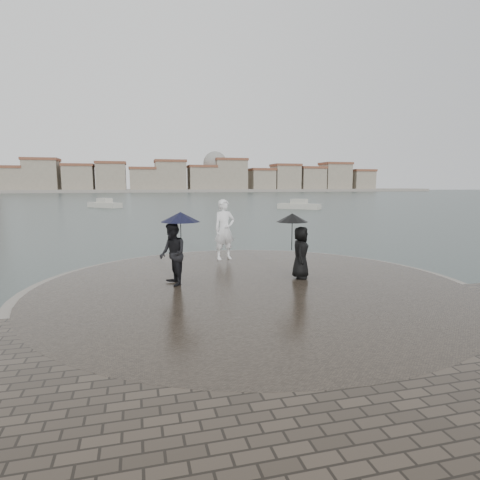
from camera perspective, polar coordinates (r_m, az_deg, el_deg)
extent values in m
plane|color=#2B3835|center=(8.36, 8.58, -14.37)|extent=(400.00, 400.00, 0.00)
cylinder|color=gray|center=(11.44, 1.65, -7.29)|extent=(12.50, 12.50, 0.32)
cylinder|color=#2D261E|center=(11.43, 1.65, -7.19)|extent=(11.90, 11.90, 0.36)
imported|color=white|center=(14.98, -2.22, 1.49)|extent=(0.91, 0.70, 2.25)
imported|color=black|center=(11.29, -9.57, -1.97)|extent=(0.83, 0.98, 1.76)
cylinder|color=black|center=(11.34, -8.41, 0.49)|extent=(0.02, 0.02, 0.90)
cone|color=black|center=(11.28, -8.46, 3.27)|extent=(1.12, 1.12, 0.28)
imported|color=black|center=(12.11, 8.63, -1.77)|extent=(0.80, 0.91, 1.56)
cylinder|color=black|center=(12.03, 7.40, 0.70)|extent=(0.02, 0.02, 0.90)
cone|color=black|center=(11.97, 7.44, 3.17)|extent=(0.95, 0.95, 0.26)
cube|color=gray|center=(170.14, -13.64, 6.83)|extent=(260.00, 20.00, 1.20)
cube|color=#A19480|center=(173.03, -29.89, 7.31)|extent=(10.00, 10.00, 9.00)
cube|color=brown|center=(173.14, -30.01, 8.96)|extent=(10.60, 10.60, 1.00)
cube|color=#A19480|center=(170.52, -26.33, 8.05)|extent=(12.00, 10.00, 12.00)
cube|color=brown|center=(170.76, -26.46, 10.23)|extent=(12.60, 10.60, 1.00)
cube|color=#A19480|center=(168.41, -21.94, 7.97)|extent=(11.00, 10.00, 10.00)
cube|color=brown|center=(168.56, -22.03, 9.84)|extent=(11.60, 10.60, 1.00)
cube|color=#A19480|center=(167.35, -17.83, 8.33)|extent=(11.00, 10.00, 11.00)
cube|color=brown|center=(167.54, -17.91, 10.39)|extent=(11.60, 10.60, 1.00)
cube|color=#A19480|center=(167.13, -13.66, 8.15)|extent=(10.00, 10.00, 9.00)
cube|color=brown|center=(167.24, -13.72, 9.86)|extent=(10.60, 10.60, 1.00)
cube|color=#A19480|center=(167.71, -9.88, 8.76)|extent=(12.00, 10.00, 12.00)
cube|color=brown|center=(167.95, -9.93, 10.98)|extent=(12.60, 10.60, 1.00)
cube|color=#A19480|center=(169.29, -5.43, 8.50)|extent=(11.00, 10.00, 10.00)
cube|color=brown|center=(169.44, -5.46, 10.36)|extent=(11.60, 10.60, 1.00)
cube|color=#A19480|center=(171.64, -1.43, 9.02)|extent=(13.00, 10.00, 13.00)
cube|color=brown|center=(171.92, -1.44, 11.35)|extent=(13.60, 10.60, 1.00)
cube|color=#A19480|center=(175.33, 3.08, 8.33)|extent=(10.00, 10.00, 9.00)
cube|color=brown|center=(175.44, 3.09, 9.97)|extent=(10.60, 10.60, 1.00)
cube|color=#A19480|center=(178.98, 6.48, 8.61)|extent=(11.00, 10.00, 11.00)
cube|color=brown|center=(179.16, 6.51, 10.53)|extent=(11.60, 10.60, 1.00)
cube|color=#A19480|center=(183.61, 10.01, 8.36)|extent=(11.00, 10.00, 10.00)
cube|color=brown|center=(183.75, 10.05, 10.08)|extent=(11.60, 10.60, 1.00)
cube|color=#A19480|center=(188.92, 13.37, 8.56)|extent=(12.00, 10.00, 12.00)
cube|color=brown|center=(189.13, 13.43, 10.53)|extent=(12.60, 10.60, 1.00)
cube|color=#A19480|center=(195.30, 16.76, 7.97)|extent=(10.00, 10.00, 9.00)
cube|color=brown|center=(195.40, 16.82, 9.43)|extent=(10.60, 10.60, 1.00)
sphere|color=gray|center=(172.53, -3.57, 10.83)|extent=(10.00, 10.00, 10.00)
cube|color=beige|center=(58.37, -18.69, 4.64)|extent=(4.85, 5.18, 0.90)
cube|color=beige|center=(58.35, -18.71, 5.23)|extent=(2.23, 2.29, 0.90)
cube|color=beige|center=(52.67, 8.39, 4.66)|extent=(5.06, 4.98, 0.90)
cube|color=beige|center=(52.64, 8.40, 5.31)|extent=(2.27, 2.25, 0.90)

